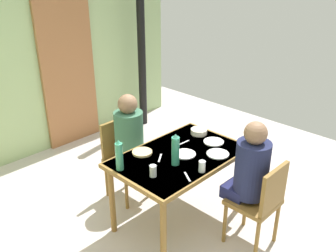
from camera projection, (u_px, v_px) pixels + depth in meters
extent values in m
plane|color=beige|center=(164.00, 234.00, 3.57)|extent=(6.40, 6.40, 0.00)
cube|color=#9DB97F|center=(22.00, 55.00, 4.56)|extent=(4.76, 0.10, 2.71)
cube|color=#976039|center=(69.00, 74.00, 5.03)|extent=(0.80, 0.05, 2.00)
cylinder|color=black|center=(141.00, 39.00, 5.43)|extent=(0.12, 0.12, 2.71)
cube|color=brown|center=(179.00, 157.00, 3.47)|extent=(1.27, 0.82, 0.04)
cube|color=beige|center=(179.00, 155.00, 3.46)|extent=(1.22, 0.79, 0.00)
cylinder|color=brown|center=(163.00, 235.00, 3.04)|extent=(0.06, 0.06, 0.72)
cylinder|color=brown|center=(240.00, 181.00, 3.78)|extent=(0.06, 0.06, 0.72)
cylinder|color=brown|center=(112.00, 200.00, 3.47)|extent=(0.06, 0.06, 0.72)
cylinder|color=brown|center=(190.00, 158.00, 4.21)|extent=(0.06, 0.06, 0.72)
cube|color=brown|center=(253.00, 202.00, 3.30)|extent=(0.40, 0.40, 0.04)
cube|color=brown|center=(274.00, 190.00, 3.10)|extent=(0.38, 0.04, 0.42)
cylinder|color=brown|center=(225.00, 224.00, 3.40)|extent=(0.04, 0.04, 0.41)
cylinder|color=brown|center=(245.00, 208.00, 3.62)|extent=(0.04, 0.04, 0.41)
cylinder|color=brown|center=(257.00, 242.00, 3.19)|extent=(0.04, 0.04, 0.41)
cylinder|color=brown|center=(276.00, 223.00, 3.41)|extent=(0.04, 0.04, 0.41)
cube|color=brown|center=(127.00, 160.00, 3.98)|extent=(0.40, 0.40, 0.04)
cube|color=brown|center=(116.00, 138.00, 4.00)|extent=(0.38, 0.04, 0.42)
cylinder|color=brown|center=(150.00, 179.00, 4.08)|extent=(0.04, 0.04, 0.41)
cylinder|color=brown|center=(127.00, 192.00, 3.86)|extent=(0.04, 0.04, 0.41)
cylinder|color=brown|center=(130.00, 168.00, 4.30)|extent=(0.04, 0.04, 0.41)
cylinder|color=brown|center=(107.00, 180.00, 4.07)|extent=(0.04, 0.04, 0.41)
cube|color=#1C204F|center=(239.00, 189.00, 3.38)|extent=(0.30, 0.22, 0.12)
cylinder|color=#1E2347|center=(252.00, 169.00, 3.20)|extent=(0.30, 0.30, 0.52)
sphere|color=#846047|center=(256.00, 133.00, 3.05)|extent=(0.20, 0.20, 0.20)
cube|color=#3C6049|center=(137.00, 161.00, 3.85)|extent=(0.30, 0.22, 0.12)
cylinder|color=#38664C|center=(129.00, 135.00, 3.81)|extent=(0.30, 0.30, 0.52)
sphere|color=#846047|center=(128.00, 104.00, 3.67)|extent=(0.20, 0.20, 0.20)
cylinder|color=#338F70|center=(175.00, 151.00, 3.24)|extent=(0.07, 0.07, 0.27)
cone|color=teal|center=(176.00, 136.00, 3.18)|extent=(0.05, 0.05, 0.04)
cylinder|color=#3A8E6B|center=(119.00, 157.00, 3.17)|extent=(0.07, 0.07, 0.25)
cone|color=#3B9877|center=(118.00, 142.00, 3.11)|extent=(0.05, 0.05, 0.04)
cylinder|color=#F0E2CD|center=(199.00, 131.00, 3.86)|extent=(0.17, 0.17, 0.05)
cylinder|color=white|center=(185.00, 154.00, 3.46)|extent=(0.21, 0.21, 0.01)
cylinder|color=white|center=(218.00, 154.00, 3.46)|extent=(0.21, 0.21, 0.01)
cylinder|color=white|center=(214.00, 142.00, 3.69)|extent=(0.20, 0.20, 0.01)
cylinder|color=silver|center=(202.00, 166.00, 3.17)|extent=(0.06, 0.06, 0.10)
cylinder|color=silver|center=(153.00, 171.00, 3.10)|extent=(0.06, 0.06, 0.10)
cylinder|color=#DBB77A|center=(142.00, 152.00, 3.48)|extent=(0.19, 0.19, 0.02)
cube|color=silver|center=(184.00, 143.00, 3.68)|extent=(0.15, 0.02, 0.00)
cube|color=silver|center=(160.00, 158.00, 3.40)|extent=(0.13, 0.10, 0.00)
cube|color=silver|center=(187.00, 177.00, 3.10)|extent=(0.09, 0.14, 0.00)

